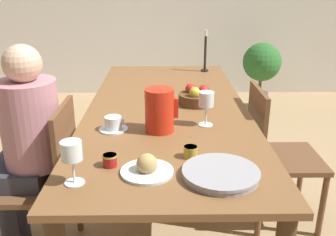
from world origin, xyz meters
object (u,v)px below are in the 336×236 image
(chair_person_side, at_px, (45,178))
(bread_plate, at_px, (147,168))
(teacup_near_person, at_px, (113,124))
(red_pitcher, at_px, (160,110))
(chair_opposite, at_px, (275,153))
(fruit_bowl, at_px, (196,97))
(wine_glass_water, at_px, (206,101))
(wine_glass_juice, at_px, (72,153))
(serving_tray, at_px, (221,173))
(person_seated, at_px, (26,136))
(potted_plant, at_px, (262,65))
(candlestick_tall, at_px, (205,55))
(jam_jar_amber, at_px, (190,151))
(jam_jar_red, at_px, (110,160))

(chair_person_side, xyz_separation_m, bread_plate, (0.57, -0.46, 0.30))
(teacup_near_person, bearing_deg, red_pitcher, -3.60)
(chair_opposite, bearing_deg, fruit_bowl, -101.45)
(wine_glass_water, distance_m, teacup_near_person, 0.48)
(wine_glass_juice, relative_size, teacup_near_person, 1.18)
(serving_tray, bearing_deg, bread_plate, 172.87)
(person_seated, height_order, serving_tray, person_seated)
(wine_glass_water, bearing_deg, chair_opposite, 28.10)
(red_pitcher, height_order, fruit_bowl, red_pitcher)
(teacup_near_person, height_order, potted_plant, teacup_near_person)
(red_pitcher, height_order, teacup_near_person, red_pitcher)
(wine_glass_water, relative_size, serving_tray, 0.60)
(chair_opposite, bearing_deg, wine_glass_juice, -50.83)
(fruit_bowl, bearing_deg, potted_plant, 65.93)
(fruit_bowl, xyz_separation_m, candlestick_tall, (0.14, 0.85, 0.09))
(red_pitcher, bearing_deg, candlestick_tall, 74.14)
(chair_opposite, height_order, jam_jar_amber, chair_opposite)
(teacup_near_person, xyz_separation_m, jam_jar_red, (0.03, -0.39, -0.00))
(teacup_near_person, relative_size, potted_plant, 0.19)
(wine_glass_juice, distance_m, jam_jar_amber, 0.50)
(chair_person_side, distance_m, jam_jar_red, 0.65)
(red_pitcher, xyz_separation_m, potted_plant, (1.17, 2.55, -0.35))
(person_seated, xyz_separation_m, jam_jar_red, (0.50, -0.44, 0.09))
(red_pitcher, xyz_separation_m, jam_jar_red, (-0.20, -0.37, -0.08))
(chair_person_side, height_order, fruit_bowl, chair_person_side)
(wine_glass_water, xyz_separation_m, serving_tray, (0.00, -0.54, -0.12))
(candlestick_tall, xyz_separation_m, potted_plant, (0.81, 1.29, -0.37))
(red_pitcher, bearing_deg, jam_jar_red, -118.22)
(candlestick_tall, bearing_deg, bread_plate, -103.45)
(potted_plant, bearing_deg, wine_glass_water, -110.62)
(red_pitcher, relative_size, fruit_bowl, 1.03)
(wine_glass_water, bearing_deg, jam_jar_amber, -105.76)
(wine_glass_juice, height_order, potted_plant, wine_glass_juice)
(candlestick_tall, bearing_deg, wine_glass_water, -95.81)
(chair_person_side, xyz_separation_m, wine_glass_water, (0.85, 0.05, 0.41))
(wine_glass_juice, height_order, bread_plate, wine_glass_juice)
(chair_person_side, height_order, jam_jar_red, chair_person_side)
(jam_jar_amber, bearing_deg, chair_person_side, 156.60)
(red_pitcher, relative_size, jam_jar_amber, 3.59)
(serving_tray, distance_m, jam_jar_amber, 0.20)
(potted_plant, bearing_deg, jam_jar_amber, -110.01)
(wine_glass_juice, relative_size, potted_plant, 0.22)
(chair_opposite, height_order, fruit_bowl, chair_opposite)
(jam_jar_amber, distance_m, fruit_bowl, 0.72)
(chair_opposite, bearing_deg, potted_plant, 168.08)
(red_pitcher, distance_m, bread_plate, 0.44)
(teacup_near_person, height_order, jam_jar_amber, teacup_near_person)
(teacup_near_person, distance_m, jam_jar_amber, 0.48)
(chair_person_side, relative_size, jam_jar_amber, 14.44)
(bread_plate, bearing_deg, wine_glass_water, 60.61)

